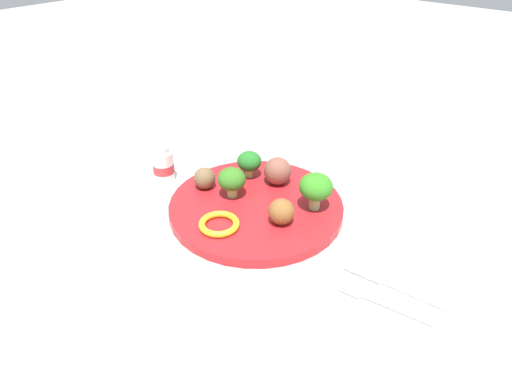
{
  "coord_description": "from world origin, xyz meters",
  "views": [
    {
      "loc": [
        -0.39,
        0.46,
        0.42
      ],
      "look_at": [
        0.0,
        0.0,
        0.04
      ],
      "focal_mm": 31.48,
      "sensor_mm": 36.0,
      "label": 1
    }
  ],
  "objects_px": {
    "broccoli_floret_far_rim": "(249,162)",
    "pepper_ring_mid_right": "(218,224)",
    "plate": "(256,207)",
    "meatball_far_rim": "(278,171)",
    "napkin": "(391,296)",
    "meatball_center": "(281,212)",
    "broccoli_floret_back_left": "(232,180)",
    "broccoli_floret_near_rim": "(316,188)",
    "meatball_back_right": "(205,178)",
    "knife": "(392,283)",
    "fork": "(380,299)",
    "yogurt_bottle": "(163,166)"
  },
  "relations": [
    {
      "from": "broccoli_floret_far_rim",
      "to": "meatball_back_right",
      "type": "xyz_separation_m",
      "value": [
        0.03,
        0.08,
        -0.01
      ]
    },
    {
      "from": "broccoli_floret_back_left",
      "to": "meatball_center",
      "type": "distance_m",
      "value": 0.11
    },
    {
      "from": "plate",
      "to": "meatball_far_rim",
      "type": "bearing_deg",
      "value": -80.7
    },
    {
      "from": "meatball_back_right",
      "to": "fork",
      "type": "height_order",
      "value": "meatball_back_right"
    },
    {
      "from": "meatball_back_right",
      "to": "yogurt_bottle",
      "type": "bearing_deg",
      "value": 7.02
    },
    {
      "from": "broccoli_floret_near_rim",
      "to": "meatball_center",
      "type": "xyz_separation_m",
      "value": [
        0.02,
        0.06,
        -0.02
      ]
    },
    {
      "from": "meatball_far_rim",
      "to": "meatball_back_right",
      "type": "distance_m",
      "value": 0.12
    },
    {
      "from": "broccoli_floret_far_rim",
      "to": "broccoli_floret_near_rim",
      "type": "distance_m",
      "value": 0.14
    },
    {
      "from": "plate",
      "to": "broccoli_floret_back_left",
      "type": "relative_size",
      "value": 5.52
    },
    {
      "from": "meatball_center",
      "to": "knife",
      "type": "relative_size",
      "value": 0.27
    },
    {
      "from": "meatball_far_rim",
      "to": "yogurt_bottle",
      "type": "xyz_separation_m",
      "value": [
        0.18,
        0.1,
        -0.01
      ]
    },
    {
      "from": "plate",
      "to": "napkin",
      "type": "distance_m",
      "value": 0.26
    },
    {
      "from": "broccoli_floret_far_rim",
      "to": "meatball_center",
      "type": "bearing_deg",
      "value": 150.23
    },
    {
      "from": "broccoli_floret_far_rim",
      "to": "meatball_center",
      "type": "height_order",
      "value": "broccoli_floret_far_rim"
    },
    {
      "from": "broccoli_floret_back_left",
      "to": "pepper_ring_mid_right",
      "type": "xyz_separation_m",
      "value": [
        -0.04,
        0.07,
        -0.03
      ]
    },
    {
      "from": "pepper_ring_mid_right",
      "to": "fork",
      "type": "relative_size",
      "value": 0.51
    },
    {
      "from": "broccoli_floret_far_rim",
      "to": "plate",
      "type": "bearing_deg",
      "value": 138.38
    },
    {
      "from": "pepper_ring_mid_right",
      "to": "fork",
      "type": "height_order",
      "value": "pepper_ring_mid_right"
    },
    {
      "from": "plate",
      "to": "napkin",
      "type": "relative_size",
      "value": 1.65
    },
    {
      "from": "pepper_ring_mid_right",
      "to": "meatball_center",
      "type": "bearing_deg",
      "value": -133.57
    },
    {
      "from": "broccoli_floret_back_left",
      "to": "broccoli_floret_near_rim",
      "type": "bearing_deg",
      "value": -154.5
    },
    {
      "from": "napkin",
      "to": "broccoli_floret_far_rim",
      "type": "bearing_deg",
      "value": -16.06
    },
    {
      "from": "napkin",
      "to": "plate",
      "type": "bearing_deg",
      "value": -7.94
    },
    {
      "from": "meatball_back_right",
      "to": "plate",
      "type": "bearing_deg",
      "value": -167.63
    },
    {
      "from": "plate",
      "to": "meatball_center",
      "type": "distance_m",
      "value": 0.07
    },
    {
      "from": "broccoli_floret_near_rim",
      "to": "napkin",
      "type": "relative_size",
      "value": 0.35
    },
    {
      "from": "broccoli_floret_back_left",
      "to": "napkin",
      "type": "relative_size",
      "value": 0.3
    },
    {
      "from": "plate",
      "to": "yogurt_bottle",
      "type": "relative_size",
      "value": 4.29
    },
    {
      "from": "broccoli_floret_far_rim",
      "to": "broccoli_floret_back_left",
      "type": "bearing_deg",
      "value": 107.22
    },
    {
      "from": "meatball_far_rim",
      "to": "napkin",
      "type": "bearing_deg",
      "value": 158.34
    },
    {
      "from": "meatball_center",
      "to": "pepper_ring_mid_right",
      "type": "relative_size",
      "value": 0.64
    },
    {
      "from": "broccoli_floret_far_rim",
      "to": "knife",
      "type": "distance_m",
      "value": 0.32
    },
    {
      "from": "broccoli_floret_back_left",
      "to": "pepper_ring_mid_right",
      "type": "distance_m",
      "value": 0.09
    },
    {
      "from": "napkin",
      "to": "fork",
      "type": "xyz_separation_m",
      "value": [
        0.01,
        0.02,
        0.0
      ]
    },
    {
      "from": "napkin",
      "to": "knife",
      "type": "xyz_separation_m",
      "value": [
        0.01,
        -0.02,
        0.0
      ]
    },
    {
      "from": "plate",
      "to": "broccoli_floret_far_rim",
      "type": "xyz_separation_m",
      "value": [
        0.06,
        -0.06,
        0.04
      ]
    },
    {
      "from": "broccoli_floret_far_rim",
      "to": "pepper_ring_mid_right",
      "type": "relative_size",
      "value": 0.77
    },
    {
      "from": "meatball_center",
      "to": "yogurt_bottle",
      "type": "relative_size",
      "value": 0.61
    },
    {
      "from": "pepper_ring_mid_right",
      "to": "napkin",
      "type": "relative_size",
      "value": 0.36
    },
    {
      "from": "pepper_ring_mid_right",
      "to": "broccoli_floret_near_rim",
      "type": "bearing_deg",
      "value": -121.62
    },
    {
      "from": "fork",
      "to": "plate",
      "type": "bearing_deg",
      "value": -12.39
    },
    {
      "from": "pepper_ring_mid_right",
      "to": "napkin",
      "type": "height_order",
      "value": "pepper_ring_mid_right"
    },
    {
      "from": "meatball_far_rim",
      "to": "plate",
      "type": "bearing_deg",
      "value": 99.3
    },
    {
      "from": "broccoli_floret_far_rim",
      "to": "pepper_ring_mid_right",
      "type": "xyz_separation_m",
      "value": [
        -0.06,
        0.14,
        -0.02
      ]
    },
    {
      "from": "meatball_center",
      "to": "napkin",
      "type": "distance_m",
      "value": 0.2
    },
    {
      "from": "broccoli_floret_near_rim",
      "to": "plate",
      "type": "bearing_deg",
      "value": 30.89
    },
    {
      "from": "meatball_center",
      "to": "knife",
      "type": "xyz_separation_m",
      "value": [
        -0.18,
        0.0,
        -0.03
      ]
    },
    {
      "from": "meatball_center",
      "to": "broccoli_floret_back_left",
      "type": "bearing_deg",
      "value": -3.15
    },
    {
      "from": "pepper_ring_mid_right",
      "to": "meatball_far_rim",
      "type": "bearing_deg",
      "value": -86.32
    },
    {
      "from": "pepper_ring_mid_right",
      "to": "napkin",
      "type": "bearing_deg",
      "value": -169.17
    }
  ]
}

